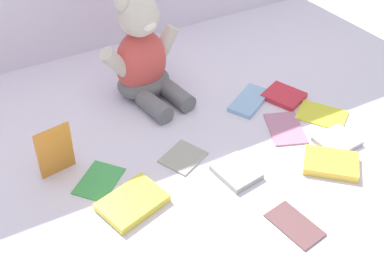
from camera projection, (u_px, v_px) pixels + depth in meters
name	position (u px, v px, depth m)	size (l,w,h in m)	color
ground_plane	(172.00, 136.00, 1.29)	(3.20, 3.20, 0.00)	silver
teddy_bear	(143.00, 59.00, 1.36)	(0.25, 0.24, 0.30)	#D84C47
book_case_0	(250.00, 101.00, 1.40)	(0.07, 0.13, 0.01)	#86B0DC
book_case_1	(55.00, 151.00, 1.16)	(0.08, 0.01, 0.13)	orange
book_case_2	(236.00, 172.00, 1.19)	(0.08, 0.10, 0.01)	#99A093
book_case_3	(337.00, 141.00, 1.27)	(0.08, 0.10, 0.01)	#9D9FA0
book_case_4	(295.00, 224.00, 1.07)	(0.07, 0.12, 0.01)	brown
book_case_5	(322.00, 114.00, 1.35)	(0.09, 0.12, 0.01)	yellow
book_case_6	(99.00, 180.00, 1.17)	(0.08, 0.11, 0.01)	green
book_case_7	(284.00, 96.00, 1.41)	(0.09, 0.10, 0.01)	red
book_case_8	(331.00, 163.00, 1.20)	(0.09, 0.13, 0.02)	yellow
book_case_10	(286.00, 128.00, 1.31)	(0.09, 0.13, 0.01)	#B67191
book_case_12	(132.00, 203.00, 1.11)	(0.10, 0.14, 0.02)	yellow
book_case_13	(183.00, 157.00, 1.23)	(0.08, 0.10, 0.01)	#9F9B90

